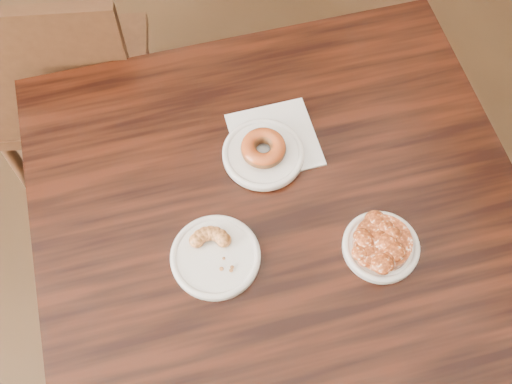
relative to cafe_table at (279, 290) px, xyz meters
name	(u,v)px	position (x,y,z in m)	size (l,w,h in m)	color
room_walls	(208,96)	(-0.16, -0.14, 1.02)	(5.02, 5.02, 2.80)	tan
cafe_table	(279,290)	(0.00, 0.00, 0.00)	(0.94, 0.94, 0.75)	black
chair_far	(72,79)	(-0.32, 0.74, 0.08)	(0.45, 0.45, 0.90)	black
napkin	(274,140)	(0.05, 0.18, 0.38)	(0.17, 0.17, 0.00)	white
plate_donut	(263,154)	(0.01, 0.15, 0.39)	(0.16, 0.16, 0.01)	white
plate_cruller	(215,257)	(-0.15, -0.02, 0.38)	(0.16, 0.16, 0.01)	white
plate_fritter	(381,247)	(0.14, -0.11, 0.38)	(0.14, 0.14, 0.01)	silver
glazed_donut	(263,148)	(0.01, 0.15, 0.41)	(0.09, 0.09, 0.03)	#8E3814
apple_fritter	(383,242)	(0.14, -0.11, 0.40)	(0.14, 0.14, 0.03)	#491907
cruller_fragment	(215,253)	(-0.15, -0.02, 0.40)	(0.10, 0.10, 0.03)	#5C3212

